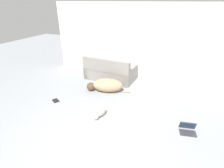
# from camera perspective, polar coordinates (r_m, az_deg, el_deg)

# --- Properties ---
(ground_plane) EXTENTS (20.00, 20.00, 0.00)m
(ground_plane) POSITION_cam_1_polar(r_m,az_deg,el_deg) (3.43, -6.58, -23.41)
(ground_plane) COLOR gray
(wall_back) EXTENTS (7.18, 0.06, 2.55)m
(wall_back) POSITION_cam_1_polar(r_m,az_deg,el_deg) (6.18, 11.53, 12.95)
(wall_back) COLOR silver
(wall_back) RESTS_ON ground_plane
(couch) EXTENTS (1.77, 0.99, 0.84)m
(couch) POSITION_cam_1_polar(r_m,az_deg,el_deg) (6.23, -0.69, 3.86)
(couch) COLOR gray
(couch) RESTS_ON ground_plane
(dog) EXTENTS (1.36, 0.69, 0.43)m
(dog) POSITION_cam_1_polar(r_m,az_deg,el_deg) (5.39, -1.88, -0.46)
(dog) COLOR #A38460
(dog) RESTS_ON ground_plane
(cat) EXTENTS (0.22, 0.52, 0.14)m
(cat) POSITION_cam_1_polar(r_m,az_deg,el_deg) (4.35, -3.77, -9.67)
(cat) COLOR gray
(cat) RESTS_ON ground_plane
(laptop_open) EXTENTS (0.39, 0.34, 0.21)m
(laptop_open) POSITION_cam_1_polar(r_m,az_deg,el_deg) (4.24, 23.48, -13.19)
(laptop_open) COLOR #2D2D33
(laptop_open) RESTS_ON ground_plane
(book_black) EXTENTS (0.25, 0.22, 0.02)m
(book_black) POSITION_cam_1_polar(r_m,az_deg,el_deg) (5.22, -17.92, -5.18)
(book_black) COLOR black
(book_black) RESTS_ON ground_plane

